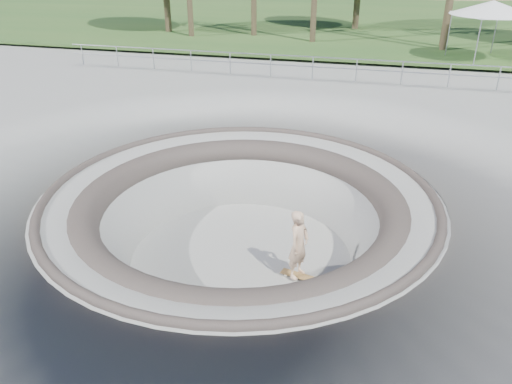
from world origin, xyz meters
TOP-DOWN VIEW (x-y plane):
  - ground at (0.00, 0.00)m, footprint 180.00×180.00m
  - skate_bowl at (0.00, 0.00)m, footprint 14.00×14.00m
  - grass_strip at (0.00, 34.00)m, footprint 180.00×36.00m
  - distant_hills at (3.78, 57.17)m, footprint 103.20×45.00m
  - safety_railing at (0.00, 12.00)m, footprint 25.00×0.06m
  - skateboard at (1.69, -0.63)m, footprint 0.91×0.43m
  - skater at (1.69, -0.63)m, footprint 0.65×0.79m
  - canopy_white at (8.20, 18.00)m, footprint 5.32×5.32m

SIDE VIEW (x-z plane):
  - distant_hills at x=3.78m, z-range -21.32..7.28m
  - skate_bowl at x=0.00m, z-range -3.88..0.22m
  - skateboard at x=1.69m, z-range -1.87..-1.78m
  - skater at x=1.69m, z-range -1.81..0.05m
  - ground at x=0.00m, z-range 0.00..0.00m
  - grass_strip at x=0.00m, z-range 0.16..0.28m
  - safety_railing at x=0.00m, z-range 0.18..1.20m
  - canopy_white at x=8.20m, z-range 1.39..4.35m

